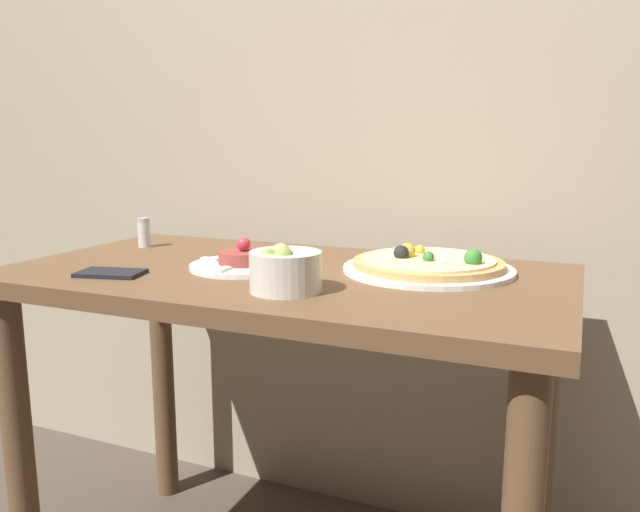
% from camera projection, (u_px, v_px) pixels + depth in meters
% --- Properties ---
extents(back_wall, '(8.00, 0.05, 2.60)m').
position_uv_depth(back_wall, '(358.00, 18.00, 1.55)').
color(back_wall, tan).
rests_on(back_wall, ground_plane).
extents(dining_table, '(1.12, 0.61, 0.74)m').
position_uv_depth(dining_table, '(284.00, 331.00, 1.28)').
color(dining_table, brown).
rests_on(dining_table, ground_plane).
extents(pizza_plate, '(0.34, 0.34, 0.06)m').
position_uv_depth(pizza_plate, '(428.00, 265.00, 1.24)').
color(pizza_plate, white).
rests_on(pizza_plate, dining_table).
extents(tartare_plate, '(0.22, 0.22, 0.07)m').
position_uv_depth(tartare_plate, '(244.00, 262.00, 1.28)').
color(tartare_plate, white).
rests_on(tartare_plate, dining_table).
extents(small_bowl, '(0.13, 0.13, 0.08)m').
position_uv_depth(small_bowl, '(285.00, 270.00, 1.08)').
color(small_bowl, silver).
rests_on(small_bowl, dining_table).
extents(napkin, '(0.14, 0.10, 0.01)m').
position_uv_depth(napkin, '(111.00, 273.00, 1.21)').
color(napkin, black).
rests_on(napkin, dining_table).
extents(salt_shaker, '(0.03, 0.03, 0.07)m').
position_uv_depth(salt_shaker, '(144.00, 233.00, 1.53)').
color(salt_shaker, silver).
rests_on(salt_shaker, dining_table).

